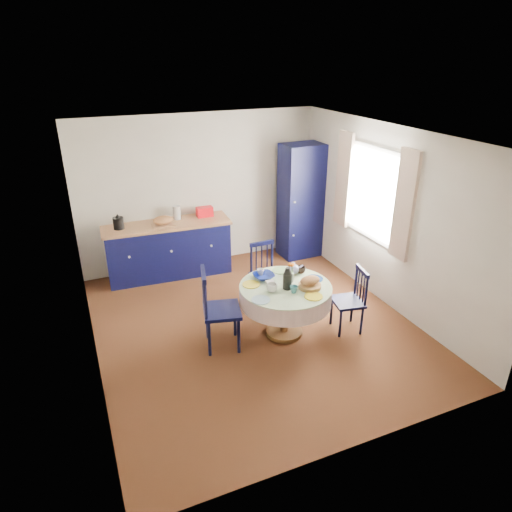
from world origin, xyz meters
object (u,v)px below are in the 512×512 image
(mug_c, at_px, (301,270))
(mug_d, at_px, (261,272))
(chair_far, at_px, (265,274))
(mug_a, at_px, (272,288))
(cobalt_bowl, at_px, (264,276))
(dining_table, at_px, (286,294))
(chair_left, at_px, (218,309))
(mug_b, at_px, (294,289))
(pantry_cabinet, at_px, (301,202))
(kitchen_counter, at_px, (168,248))
(chair_right, at_px, (350,300))

(mug_c, distance_m, mug_d, 0.54)
(chair_far, height_order, mug_d, chair_far)
(mug_a, relative_size, cobalt_bowl, 0.50)
(mug_d, relative_size, cobalt_bowl, 0.35)
(dining_table, bearing_deg, chair_left, 174.73)
(mug_a, height_order, mug_b, mug_a)
(chair_far, relative_size, mug_c, 7.68)
(pantry_cabinet, height_order, chair_left, pantry_cabinet)
(dining_table, xyz_separation_m, cobalt_bowl, (-0.18, 0.29, 0.15))
(mug_a, bearing_deg, chair_left, 167.72)
(kitchen_counter, relative_size, chair_right, 2.35)
(kitchen_counter, distance_m, chair_far, 1.79)
(chair_right, distance_m, mug_c, 0.74)
(chair_right, bearing_deg, mug_b, -82.44)
(chair_left, height_order, mug_c, chair_left)
(dining_table, relative_size, chair_right, 1.34)
(kitchen_counter, bearing_deg, pantry_cabinet, 0.61)
(chair_left, relative_size, chair_right, 1.21)
(mug_c, bearing_deg, pantry_cabinet, 62.07)
(mug_b, bearing_deg, mug_c, 52.57)
(kitchen_counter, distance_m, mug_a, 2.47)
(pantry_cabinet, height_order, mug_a, pantry_cabinet)
(kitchen_counter, xyz_separation_m, pantry_cabinet, (2.33, -0.11, 0.53))
(chair_left, xyz_separation_m, mug_c, (1.21, 0.17, 0.22))
(chair_far, bearing_deg, pantry_cabinet, 45.92)
(cobalt_bowl, bearing_deg, mug_b, -69.47)
(mug_b, bearing_deg, mug_a, 150.62)
(chair_left, relative_size, mug_b, 10.78)
(pantry_cabinet, relative_size, cobalt_bowl, 7.42)
(chair_left, bearing_deg, mug_a, -88.68)
(mug_a, distance_m, cobalt_bowl, 0.36)
(chair_far, relative_size, cobalt_bowl, 3.38)
(chair_left, relative_size, mug_a, 7.83)
(chair_far, relative_size, mug_d, 9.61)
(chair_left, height_order, mug_d, chair_left)
(pantry_cabinet, xyz_separation_m, mug_d, (-1.54, -1.78, -0.25))
(chair_right, relative_size, cobalt_bowl, 3.23)
(chair_left, relative_size, chair_far, 1.15)
(pantry_cabinet, xyz_separation_m, chair_right, (-0.55, -2.41, -0.55))
(kitchen_counter, relative_size, dining_table, 1.75)
(chair_left, height_order, chair_far, chair_left)
(mug_d, bearing_deg, pantry_cabinet, 49.19)
(mug_a, height_order, mug_d, mug_a)
(chair_right, height_order, cobalt_bowl, chair_right)
(chair_right, bearing_deg, chair_far, -136.08)
(pantry_cabinet, height_order, mug_d, pantry_cabinet)
(kitchen_counter, xyz_separation_m, chair_left, (0.09, -2.20, 0.07))
(mug_b, height_order, mug_c, mug_c)
(mug_b, distance_m, mug_c, 0.55)
(kitchen_counter, xyz_separation_m, cobalt_bowl, (0.79, -1.99, 0.27))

